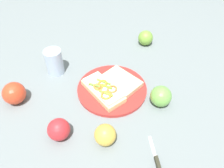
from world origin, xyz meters
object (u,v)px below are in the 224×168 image
apple_1 (161,96)px  apple_4 (105,135)px  drinking_glass (54,62)px  apple_3 (146,38)px  apple_0 (59,129)px  knife (157,160)px  plate (112,89)px  sandwich (103,90)px  apple_2 (14,93)px  bread_slice_side (121,81)px

apple_1 → apple_4: (-0.24, -0.08, -0.00)m
apple_4 → drinking_glass: bearing=103.2°
apple_3 → apple_4: 0.56m
apple_0 → apple_4: bearing=-27.0°
apple_1 → knife: (-0.12, -0.20, -0.03)m
plate → apple_3: (0.25, 0.24, 0.03)m
sandwich → apple_0: bearing=104.9°
apple_2 → drinking_glass: (0.16, 0.11, 0.01)m
sandwich → bread_slice_side: size_ratio=1.32×
apple_0 → knife: (0.25, -0.18, -0.03)m
sandwich → knife: sandwich is taller
apple_4 → apple_2: bearing=133.3°
knife → apple_3: bearing=-9.9°
apple_0 → knife: size_ratio=0.56×
apple_3 → apple_4: (-0.35, -0.44, -0.00)m
plate → drinking_glass: bearing=135.7°
plate → drinking_glass: drinking_glass is taller
apple_2 → knife: bearing=-45.8°
plate → apple_2: bearing=169.1°
bread_slice_side → drinking_glass: 0.28m
apple_0 → knife: bearing=-36.0°
apple_2 → apple_4: apple_2 is taller
apple_0 → drinking_glass: size_ratio=0.67×
apple_0 → apple_3: size_ratio=1.03×
knife → sandwich: bearing=24.8°
apple_2 → drinking_glass: drinking_glass is taller
plate → apple_1: 0.19m
plate → bread_slice_side: 0.05m
apple_4 → knife: (0.12, -0.12, -0.03)m
plate → drinking_glass: 0.26m
apple_4 → knife: bearing=-43.9°
bread_slice_side → apple_2: apple_2 is taller
apple_2 → apple_3: size_ratio=1.17×
apple_2 → plate: bearing=-10.9°
bread_slice_side → apple_0: size_ratio=2.03×
sandwich → apple_2: 0.32m
plate → apple_3: bearing=43.1°
apple_4 → knife: 0.17m
apple_1 → apple_4: apple_1 is taller
apple_2 → bread_slice_side: bearing=-7.8°
sandwich → apple_4: size_ratio=2.81×
bread_slice_side → apple_0: bearing=93.6°
apple_1 → drinking_glass: drinking_glass is taller
plate → apple_4: bearing=-115.1°
apple_3 → apple_0: bearing=-142.1°
apple_1 → knife: apple_1 is taller
apple_2 → apple_3: (0.60, 0.17, -0.01)m
bread_slice_side → apple_3: bearing=-69.3°
apple_3 → apple_4: size_ratio=1.02×
drinking_glass → sandwich: bearing=-53.6°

